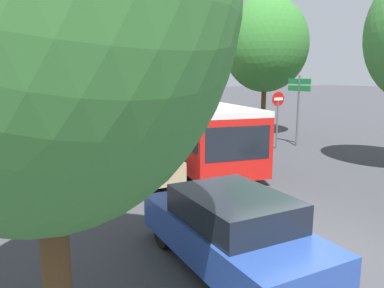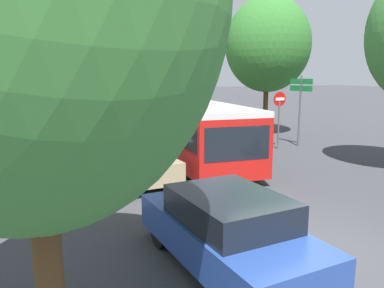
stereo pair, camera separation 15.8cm
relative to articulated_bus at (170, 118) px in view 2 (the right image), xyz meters
The scene contains 17 objects.
ground_plane 12.58m from the articulated_bus, 97.53° to the right, with size 200.00×200.00×0.00m, color #3D3D42.
articulated_bus is the anchor object (origin of this frame).
city_bus_rear 29.15m from the articulated_bus, 96.51° to the left, with size 3.31×11.31×2.40m.
queued_car_blue 12.84m from the articulated_bus, 105.69° to the right, with size 2.06×4.39×1.49m.
queued_car_tan 6.68m from the articulated_bus, 120.66° to the right, with size 2.04×4.34×1.48m.
queued_car_black 3.31m from the articulated_bus, behind, with size 1.89×4.02×1.37m.
queued_car_white 7.11m from the articulated_bus, 116.85° to the left, with size 1.93×4.10×1.39m.
queued_car_silver 13.71m from the articulated_bus, 103.79° to the left, with size 1.98×4.20×1.43m.
traffic_light 4.38m from the articulated_bus, 113.64° to the right, with size 0.37×0.39×3.40m.
no_entry_sign 5.54m from the articulated_bus, 34.31° to the right, with size 0.70×0.08×2.82m.
direction_sign_post 6.76m from the articulated_bus, 25.68° to the right, with size 0.29×1.39×3.60m.
tree_left_near 15.24m from the articulated_bus, 116.63° to the right, with size 4.50×4.50×7.32m.
tree_left_mid 8.71m from the articulated_bus, 145.36° to the right, with size 4.55×4.55×7.62m.
tree_left_far 8.67m from the articulated_bus, 153.61° to the left, with size 4.12×4.12×6.27m.
tree_left_distant 15.79m from the articulated_bus, 114.52° to the left, with size 4.51×4.51×7.17m.
tree_right_mid 7.91m from the articulated_bus, ahead, with size 5.09×5.09×8.25m.
tree_right_far 13.85m from the articulated_bus, 62.28° to the left, with size 5.17×5.17×7.82m.
Camera 2 is at (-5.09, -5.72, 3.62)m, focal length 35.00 mm.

